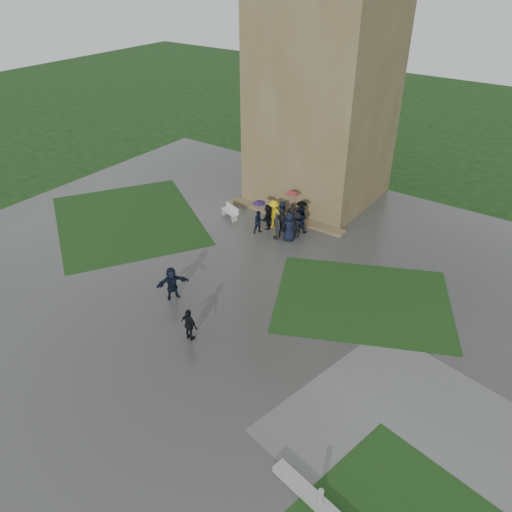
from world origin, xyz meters
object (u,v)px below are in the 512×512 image
Objects in this scene: pedestrian_near at (189,325)px; bench at (231,212)px; pedestrian_mid at (172,283)px; tower at (325,70)px.

bench is at bearing -56.72° from pedestrian_near.
pedestrian_near is at bearing -92.25° from pedestrian_mid.
tower is 11.11× the size of bench.
pedestrian_mid is at bearing -50.51° from bench.
pedestrian_near is (2.95, -1.94, -0.07)m from pedestrian_mid.
bench is (-2.99, -6.62, -8.52)m from tower.
pedestrian_mid is 1.09× the size of pedestrian_near.
pedestrian_near is at bearing -79.86° from tower.
tower reaches higher than pedestrian_near.
pedestrian_mid reaches higher than pedestrian_near.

